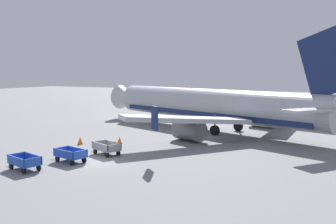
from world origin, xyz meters
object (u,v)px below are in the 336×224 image
baggage_cart_second_in_row (70,155)px  traffic_cone_near_plane (120,141)px  baggage_cart_third_in_row (106,148)px  traffic_cone_mid_apron (80,141)px  baggage_cart_nearest (25,162)px  airplane (217,106)px

baggage_cart_second_in_row → traffic_cone_near_plane: bearing=94.8°
baggage_cart_second_in_row → traffic_cone_near_plane: (-0.66, 7.82, -0.25)m
baggage_cart_third_in_row → traffic_cone_mid_apron: (-4.99, 2.55, -0.23)m
baggage_cart_second_in_row → baggage_cart_third_in_row: (0.95, 3.45, 0.00)m
baggage_cart_nearest → traffic_cone_near_plane: size_ratio=5.07×
baggage_cart_second_in_row → baggage_cart_nearest: bearing=-112.9°
airplane → baggage_cart_second_in_row: size_ratio=10.06×
baggage_cart_third_in_row → baggage_cart_nearest: bearing=-109.2°
airplane → traffic_cone_mid_apron: bearing=-125.0°
airplane → baggage_cart_second_in_row: 20.27m
baggage_cart_second_in_row → baggage_cart_third_in_row: same height
baggage_cart_nearest → traffic_cone_mid_apron: size_ratio=4.91×
baggage_cart_second_in_row → airplane: bearing=74.6°
baggage_cart_third_in_row → traffic_cone_near_plane: size_ratio=5.00×
baggage_cart_third_in_row → traffic_cone_near_plane: bearing=110.2°
baggage_cart_nearest → traffic_cone_mid_apron: 9.66m
traffic_cone_near_plane → baggage_cart_nearest: bearing=-93.7°
baggage_cart_second_in_row → traffic_cone_near_plane: size_ratio=5.08×
airplane → traffic_cone_near_plane: (-6.00, -11.57, -2.70)m
traffic_cone_near_plane → traffic_cone_mid_apron: 3.84m
baggage_cart_second_in_row → traffic_cone_mid_apron: 7.24m
baggage_cart_second_in_row → traffic_cone_near_plane: baggage_cart_second_in_row is taller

